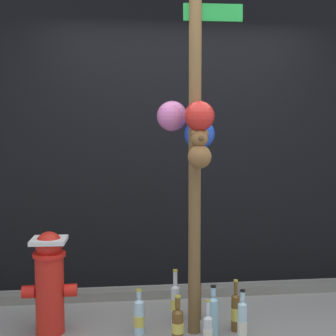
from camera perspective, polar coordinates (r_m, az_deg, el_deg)
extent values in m
cube|color=black|center=(4.52, 1.31, 7.87)|extent=(10.00, 0.20, 3.47)
cube|color=slate|center=(4.30, 2.14, -14.85)|extent=(8.00, 0.12, 0.08)
cylinder|color=brown|center=(3.32, 3.29, 2.61)|extent=(0.09, 0.09, 2.70)
cube|color=#198C33|center=(3.45, 5.51, 18.35)|extent=(0.42, 0.03, 0.12)
sphere|color=blue|center=(3.44, 3.80, 4.17)|extent=(0.23, 0.23, 0.23)
sphere|color=red|center=(3.21, 3.86, 6.34)|extent=(0.21, 0.21, 0.21)
sphere|color=#D66BB2|center=(3.44, 0.48, 6.34)|extent=(0.22, 0.22, 0.22)
sphere|color=brown|center=(3.19, 3.87, 1.38)|extent=(0.16, 0.16, 0.16)
sphere|color=brown|center=(3.19, 3.89, 3.63)|extent=(0.12, 0.12, 0.12)
sphere|color=brown|center=(3.18, 3.21, 4.27)|extent=(0.05, 0.05, 0.05)
sphere|color=brown|center=(3.20, 4.56, 4.26)|extent=(0.05, 0.05, 0.05)
sphere|color=brown|center=(3.14, 4.05, 3.63)|extent=(0.04, 0.04, 0.04)
cylinder|color=red|center=(3.60, -14.21, -14.76)|extent=(0.20, 0.20, 0.56)
cylinder|color=red|center=(3.52, -14.30, -10.18)|extent=(0.24, 0.24, 0.03)
sphere|color=red|center=(3.50, -14.32, -9.09)|extent=(0.19, 0.19, 0.19)
cylinder|color=red|center=(3.62, -16.62, -14.26)|extent=(0.09, 0.09, 0.09)
cylinder|color=red|center=(3.58, -11.79, -14.37)|extent=(0.09, 0.09, 0.09)
cube|color=white|center=(3.49, -14.33, -8.55)|extent=(0.25, 0.25, 0.03)
cylinder|color=#93CCE0|center=(3.51, 5.53, -17.76)|extent=(0.07, 0.07, 0.27)
cone|color=#93CCE0|center=(3.46, 5.54, -15.48)|extent=(0.07, 0.07, 0.03)
cylinder|color=#93CCE0|center=(3.44, 5.55, -14.76)|extent=(0.04, 0.04, 0.06)
cylinder|color=black|center=(3.43, 5.55, -14.17)|extent=(0.04, 0.04, 0.01)
cylinder|color=brown|center=(3.42, 1.18, -18.86)|extent=(0.08, 0.08, 0.21)
cone|color=brown|center=(3.37, 1.18, -16.95)|extent=(0.08, 0.08, 0.03)
cylinder|color=brown|center=(3.35, 1.18, -16.10)|extent=(0.04, 0.04, 0.07)
cylinder|color=#D8C64C|center=(3.42, 1.18, -18.85)|extent=(0.08, 0.08, 0.07)
cylinder|color=gold|center=(3.34, 1.18, -15.40)|extent=(0.04, 0.04, 0.01)
cylinder|color=brown|center=(3.80, 3.54, -15.93)|extent=(0.07, 0.07, 0.28)
cone|color=brown|center=(3.75, 3.55, -13.73)|extent=(0.07, 0.07, 0.03)
cylinder|color=brown|center=(3.73, 3.55, -13.13)|extent=(0.03, 0.03, 0.05)
cylinder|color=black|center=(3.72, 3.55, -12.66)|extent=(0.03, 0.03, 0.01)
cylinder|color=brown|center=(3.62, 8.22, -17.18)|extent=(0.06, 0.06, 0.26)
cone|color=brown|center=(3.57, 8.24, -15.07)|extent=(0.06, 0.06, 0.02)
cylinder|color=brown|center=(3.55, 8.25, -14.21)|extent=(0.03, 0.03, 0.09)
cylinder|color=#D8C64C|center=(3.62, 8.22, -17.21)|extent=(0.06, 0.06, 0.09)
cylinder|color=gold|center=(3.53, 8.26, -13.43)|extent=(0.03, 0.03, 0.01)
cylinder|color=silver|center=(3.68, 0.89, -16.49)|extent=(0.07, 0.07, 0.29)
cone|color=silver|center=(3.63, 0.89, -14.16)|extent=(0.07, 0.07, 0.03)
cylinder|color=silver|center=(3.61, 0.89, -13.22)|extent=(0.03, 0.03, 0.10)
cylinder|color=#D8C64C|center=(3.68, 0.89, -16.26)|extent=(0.07, 0.07, 0.08)
cylinder|color=gold|center=(3.59, 0.89, -12.39)|extent=(0.04, 0.04, 0.01)
cylinder|color=silver|center=(3.38, 4.84, -19.29)|extent=(0.07, 0.07, 0.19)
cone|color=silver|center=(3.34, 4.85, -17.58)|extent=(0.07, 0.07, 0.03)
cylinder|color=silver|center=(3.32, 4.86, -16.66)|extent=(0.02, 0.02, 0.09)
cylinder|color=silver|center=(3.38, 4.84, -19.23)|extent=(0.07, 0.07, 0.05)
cylinder|color=gold|center=(3.30, 4.86, -15.84)|extent=(0.03, 0.03, 0.01)
cylinder|color=#B2DBEA|center=(3.54, -3.56, -17.78)|extent=(0.08, 0.08, 0.24)
cone|color=#B2DBEA|center=(3.50, -3.57, -15.75)|extent=(0.08, 0.08, 0.03)
cylinder|color=#B2DBEA|center=(3.48, -3.57, -15.12)|extent=(0.04, 0.04, 0.05)
cylinder|color=#D8C64C|center=(3.55, -3.55, -18.10)|extent=(0.08, 0.08, 0.08)
cylinder|color=gold|center=(3.47, -3.57, -14.64)|extent=(0.04, 0.04, 0.01)
cylinder|color=#B2DBEA|center=(3.44, 9.04, -18.22)|extent=(0.07, 0.07, 0.27)
cone|color=#B2DBEA|center=(3.38, 9.07, -15.87)|extent=(0.07, 0.07, 0.03)
cylinder|color=#B2DBEA|center=(3.37, 9.08, -15.16)|extent=(0.03, 0.03, 0.06)
cylinder|color=silver|center=(3.45, 9.04, -18.63)|extent=(0.07, 0.07, 0.09)
cylinder|color=black|center=(3.35, 9.09, -14.57)|extent=(0.04, 0.04, 0.01)
cube|color=tan|center=(4.22, -13.47, -15.88)|extent=(0.11, 0.05, 0.01)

